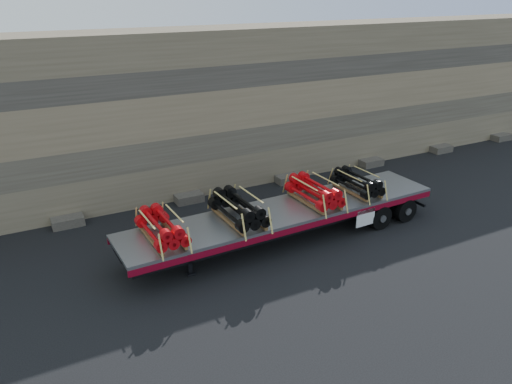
% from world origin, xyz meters
% --- Properties ---
extents(ground, '(120.00, 120.00, 0.00)m').
position_xyz_m(ground, '(0.00, 0.00, 0.00)').
color(ground, black).
rests_on(ground, ground).
extents(rock_wall, '(44.00, 3.00, 7.00)m').
position_xyz_m(rock_wall, '(0.00, 6.50, 3.50)').
color(rock_wall, '#7A6B54').
rests_on(rock_wall, ground).
extents(trailer, '(12.27, 2.75, 1.22)m').
position_xyz_m(trailer, '(-1.12, -0.20, 0.61)').
color(trailer, '#9A9CA0').
rests_on(trailer, ground).
extents(bundle_front, '(1.17, 2.23, 0.78)m').
position_xyz_m(bundle_front, '(-5.73, -0.35, 1.61)').
color(bundle_front, red).
rests_on(bundle_front, trailer).
extents(bundle_midfront, '(1.27, 2.42, 0.85)m').
position_xyz_m(bundle_midfront, '(-3.01, -0.26, 1.64)').
color(bundle_midfront, black).
rests_on(bundle_midfront, trailer).
extents(bundle_midrear, '(1.22, 2.33, 0.81)m').
position_xyz_m(bundle_midrear, '(0.15, -0.16, 1.63)').
color(bundle_midrear, red).
rests_on(bundle_midrear, trailer).
extents(bundle_rear, '(1.11, 2.11, 0.74)m').
position_xyz_m(bundle_rear, '(2.19, -0.09, 1.59)').
color(bundle_rear, black).
rests_on(bundle_rear, trailer).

